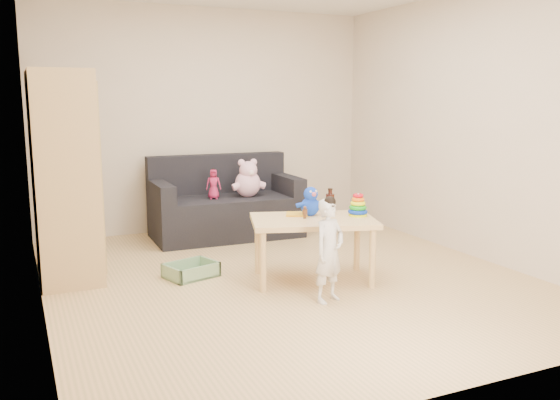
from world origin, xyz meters
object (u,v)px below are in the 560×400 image
wardrobe (64,176)px  sofa (226,217)px  play_table (313,249)px  toddler (329,252)px

wardrobe → sofa: wardrobe is taller
wardrobe → sofa: bearing=25.3°
sofa → play_table: size_ratio=1.57×
wardrobe → play_table: size_ratio=1.72×
sofa → toddler: size_ratio=2.09×
sofa → toddler: 2.39m
wardrobe → sofa: (1.77, 0.84, -0.67)m
wardrobe → toddler: bearing=-41.1°
toddler → play_table: bearing=54.9°
toddler → wardrobe: bearing=118.1°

